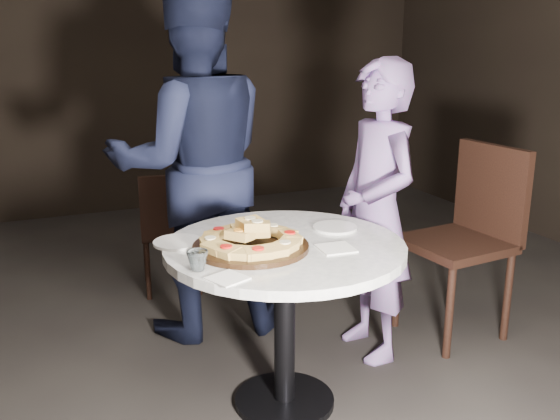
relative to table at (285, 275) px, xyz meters
The scene contains 13 objects.
floor 0.62m from the table, behind, with size 7.00×7.00×0.00m, color black.
table is the anchor object (origin of this frame).
serving_board 0.21m from the table, behind, with size 0.47×0.47×0.02m, color black.
focaccia_pile 0.24m from the table, behind, with size 0.42×0.41×0.11m.
plate_left 0.46m from the table, 157.08° to the left, with size 0.20×0.20×0.01m, color white.
plate_right 0.33m from the table, 18.89° to the left, with size 0.20×0.20×0.01m, color white.
water_glass 0.47m from the table, 159.93° to the right, with size 0.08×0.08×0.07m, color silver.
napkin_near 0.46m from the table, 140.94° to the right, with size 0.12×0.12×0.01m, color white.
napkin_far 0.26m from the table, 41.97° to the right, with size 0.14×0.14×0.01m, color white.
chair_far 1.43m from the table, 95.96° to the left, with size 0.42×0.44×0.78m.
chair_right 1.24m from the table, 13.37° to the left, with size 0.54×0.52×1.02m.
diner_navy 0.94m from the table, 98.72° to the left, with size 0.90×0.70×1.85m, color black.
diner_teal 0.68m from the table, 24.47° to the left, with size 0.54×0.35×1.48m, color slate.
Camera 1 is at (-0.85, -2.22, 1.57)m, focal length 40.00 mm.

